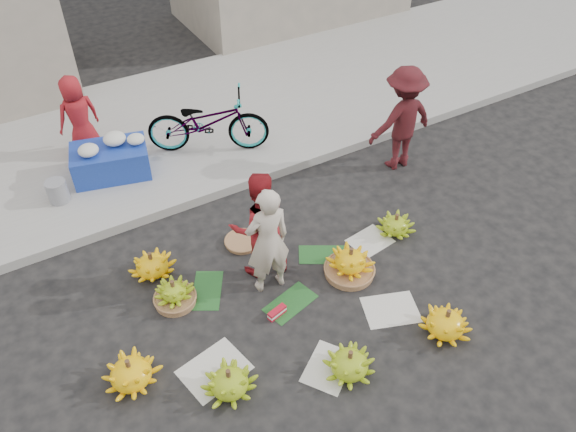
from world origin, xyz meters
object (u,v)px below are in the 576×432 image
vendor_cream (268,241)px  bicycle (208,122)px  banana_bunch_4 (350,263)px  banana_bunch_0 (131,373)px  flower_table (111,159)px

vendor_cream → bicycle: (0.55, 2.99, -0.14)m
banana_bunch_4 → banana_bunch_0: bearing=-177.2°
flower_table → bicycle: size_ratio=0.65×
flower_table → bicycle: 1.59m
banana_bunch_0 → flower_table: size_ratio=0.55×
vendor_cream → flower_table: 3.30m
vendor_cream → banana_bunch_4: bearing=164.8°
banana_bunch_4 → vendor_cream: 1.19m
vendor_cream → flower_table: (-1.02, 3.12, -0.37)m
bicycle → flower_table: bearing=112.3°
banana_bunch_0 → flower_table: bearing=75.8°
banana_bunch_0 → bicycle: (2.48, 3.48, 0.46)m
banana_bunch_0 → bicycle: 4.29m
banana_bunch_4 → bicycle: (-0.44, 3.33, 0.44)m
vendor_cream → bicycle: size_ratio=0.79×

